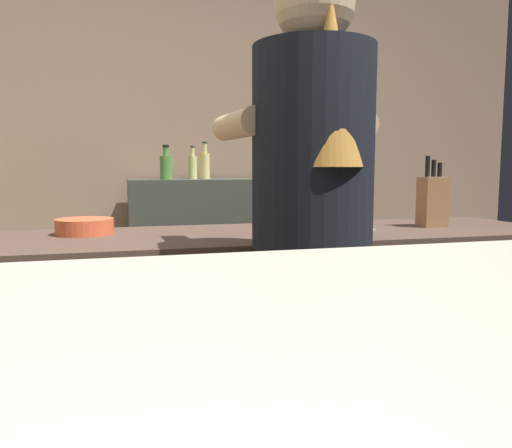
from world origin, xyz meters
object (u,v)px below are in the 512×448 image
Objects in this scene: bottle_hot_sauce at (205,164)px; bottle_vinegar at (166,166)px; chefs_knife at (343,230)px; bottle_olive_oil at (193,166)px; bartender at (313,226)px; mixing_bowl at (85,226)px; knife_block at (432,200)px.

bottle_vinegar is at bearing -153.26° from bottle_hot_sauce.
bottle_olive_oil reaches higher than chefs_knife.
bottle_vinegar is (-0.53, 1.30, 0.24)m from chefs_knife.
chefs_knife is 1.42m from bottle_vinegar.
chefs_knife is (0.28, 0.41, -0.07)m from bartender.
mixing_bowl is 1.22m from bottle_vinegar.
bartender is 0.50m from chefs_knife.
chefs_knife is at bearing -75.69° from bottle_olive_oil.
mixing_bowl is at bearing -176.61° from chefs_knife.
bartender reaches higher than chefs_knife.
mixing_bowl is (-0.65, 0.57, -0.05)m from bartender.
knife_block is 1.34m from mixing_bowl.
knife_block is 1.24× the size of bottle_hot_sauce.
bottle_vinegar and bottle_olive_oil have the same top height.
bottle_vinegar reaches higher than chefs_knife.
bartender reaches higher than knife_block.
bottle_hot_sauce reaches higher than bottle_olive_oil.
bartender is 0.83m from knife_block.
chefs_knife is at bearing -10.11° from mixing_bowl.
knife_block is at bearing -53.05° from bottle_vinegar.
bartender reaches higher than mixing_bowl.
bartender is at bearing -87.47° from bottle_olive_oil.
knife_block is (0.69, 0.45, 0.03)m from bartender.
mixing_bowl is 1.43m from bottle_hot_sauce.
mixing_bowl is at bearing -114.48° from bottle_olive_oil.
bottle_olive_oil is (-0.08, 1.82, 0.17)m from bartender.
bottle_vinegar is 0.88× the size of bottle_hot_sauce.
mixing_bowl reaches higher than chefs_knife.
bottle_hot_sauce is (0.65, 1.26, 0.22)m from mixing_bowl.
knife_block is 1.57m from bottle_olive_oil.
bottle_vinegar is at bearing -147.11° from bottle_olive_oil.
bartender is 8.36× the size of mixing_bowl.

